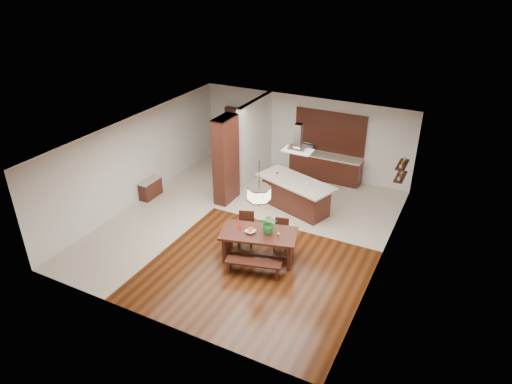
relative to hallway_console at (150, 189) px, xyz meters
The scene contains 25 objects.
room_shell 4.20m from the hallway_console, ahead, with size 9.00×9.04×2.92m.
tile_hallway 1.12m from the hallway_console, 10.68° to the right, with size 2.50×9.00×0.01m, color beige.
tile_kitchen 5.57m from the hallway_console, 24.44° to the left, with size 5.50×4.00×0.01m, color beige.
soffit_band 4.60m from the hallway_console, ahead, with size 8.00×9.00×0.02m, color #39200E.
partition_pier 2.85m from the hallway_console, 22.54° to the left, with size 0.45×1.00×2.90m, color black.
partition_stub 4.09m from the hallway_console, 52.14° to the left, with size 0.18×2.40×2.90m, color silver.
hallway_console is the anchor object (origin of this frame).
hallway_doorway 4.41m from the hallway_console, 75.20° to the left, with size 1.10×0.20×2.10m, color black.
rear_counter 6.26m from the hallway_console, 39.75° to the left, with size 2.60×0.62×0.95m.
kitchen_window 6.58m from the hallway_console, 41.53° to the left, with size 2.60×0.08×1.50m, color #9A582E.
shelf_lower 8.12m from the hallway_console, 17.35° to the left, with size 0.26×0.90×0.04m, color black.
shelf_upper 8.18m from the hallway_console, 17.35° to the left, with size 0.26×0.90×0.04m, color black.
dining_table 5.10m from the hallway_console, 17.32° to the right, with size 2.20×1.50×0.84m.
dining_bench 5.52m from the hallway_console, 23.66° to the right, with size 1.45×0.32×0.41m, color black, non-canonical shape.
dining_chair_left 4.35m from the hallway_console, 14.08° to the right, with size 0.43×0.43×0.98m, color black, non-canonical shape.
dining_chair_right 5.25m from the hallway_console, ahead, with size 0.39×0.39×0.88m, color black, non-canonical shape.
pendant_lantern 5.45m from the hallway_console, 17.32° to the right, with size 0.64×0.64×1.31m, color #FFF0C3, non-canonical shape.
foliage_plant 5.35m from the hallway_console, 15.33° to the right, with size 0.49×0.43×0.55m, color #297C2D.
fruit_bowl 4.97m from the hallway_console, 19.20° to the right, with size 0.27×0.27×0.07m, color beige.
napkin_cone 4.61m from the hallway_console, 19.86° to the right, with size 0.13×0.13×0.21m, color red.
gold_ornament 5.61m from the hallway_console, 15.02° to the right, with size 0.06×0.06×0.09m, color gold.
kitchen_island 4.92m from the hallway_console, 16.97° to the left, with size 2.74×1.85×1.04m.
range_hood 5.37m from the hallway_console, 17.02° to the left, with size 0.90×0.55×0.87m, color silver, non-canonical shape.
island_cup 5.36m from the hallway_console, 14.48° to the left, with size 0.13×0.13×0.10m, color silver.
microwave 5.75m from the hallway_console, 45.02° to the left, with size 0.48×0.33×0.27m, color silver.
Camera 1 is at (5.58, -10.42, 7.37)m, focal length 32.00 mm.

